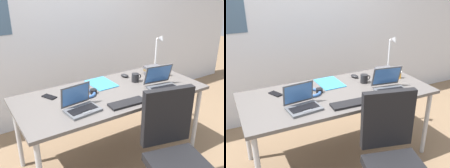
# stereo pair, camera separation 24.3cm
# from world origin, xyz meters

# --- Properties ---
(ground_plane) EXTENTS (12.00, 12.00, 0.00)m
(ground_plane) POSITION_xyz_m (0.00, 0.00, 0.00)
(ground_plane) COLOR #7A6047
(wall_back) EXTENTS (6.00, 0.13, 2.60)m
(wall_back) POSITION_xyz_m (-0.00, 1.10, 1.30)
(wall_back) COLOR silver
(wall_back) RESTS_ON ground_plane
(desk) EXTENTS (1.80, 0.80, 0.74)m
(desk) POSITION_xyz_m (0.00, 0.00, 0.68)
(desk) COLOR #595451
(desk) RESTS_ON ground_plane
(desk_lamp) EXTENTS (0.12, 0.18, 0.40)m
(desk_lamp) POSITION_xyz_m (0.80, 0.28, 0.94)
(desk_lamp) COLOR silver
(desk_lamp) RESTS_ON desk
(laptop_front_right) EXTENTS (0.33, 0.30, 0.22)m
(laptop_front_right) POSITION_xyz_m (0.46, -0.19, 0.78)
(laptop_front_right) COLOR #515459
(laptop_front_right) RESTS_ON desk
(laptop_front_left) EXTENTS (0.29, 0.24, 0.21)m
(laptop_front_left) POSITION_xyz_m (-0.41, -0.17, 0.78)
(laptop_front_left) COLOR #515459
(laptop_front_left) RESTS_ON desk
(external_keyboard) EXTENTS (0.34, 0.14, 0.02)m
(external_keyboard) POSITION_xyz_m (-0.03, -0.29, 0.75)
(external_keyboard) COLOR black
(external_keyboard) RESTS_ON desk
(computer_mouse) EXTENTS (0.09, 0.11, 0.03)m
(computer_mouse) POSITION_xyz_m (0.32, 0.25, 0.76)
(computer_mouse) COLOR black
(computer_mouse) RESTS_ON desk
(cell_phone) EXTENTS (0.12, 0.15, 0.01)m
(cell_phone) POSITION_xyz_m (-0.55, 0.20, 0.74)
(cell_phone) COLOR black
(cell_phone) RESTS_ON desk
(headphones) EXTENTS (0.21, 0.18, 0.04)m
(headphones) POSITION_xyz_m (-0.24, 0.06, 0.76)
(headphones) COLOR #335999
(headphones) RESTS_ON desk
(pill_bottle) EXTENTS (0.04, 0.04, 0.08)m
(pill_bottle) POSITION_xyz_m (0.74, 0.03, 0.78)
(pill_bottle) COLOR gold
(pill_bottle) RESTS_ON desk
(book_stack) EXTENTS (0.21, 0.17, 0.09)m
(book_stack) POSITION_xyz_m (0.64, 0.16, 0.79)
(book_stack) COLOR #4C4C51
(book_stack) RESTS_ON desk
(paper_folder_near_mouse) EXTENTS (0.24, 0.32, 0.01)m
(paper_folder_near_mouse) POSITION_xyz_m (0.01, 0.22, 0.74)
(paper_folder_near_mouse) COLOR #338CC6
(paper_folder_near_mouse) RESTS_ON desk
(coffee_mug) EXTENTS (0.11, 0.08, 0.09)m
(coffee_mug) POSITION_xyz_m (0.34, 0.09, 0.78)
(coffee_mug) COLOR black
(coffee_mug) RESTS_ON desk
(office_chair) EXTENTS (0.53, 0.59, 0.97)m
(office_chair) POSITION_xyz_m (0.10, -0.77, 0.40)
(office_chair) COLOR black
(office_chair) RESTS_ON ground_plane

